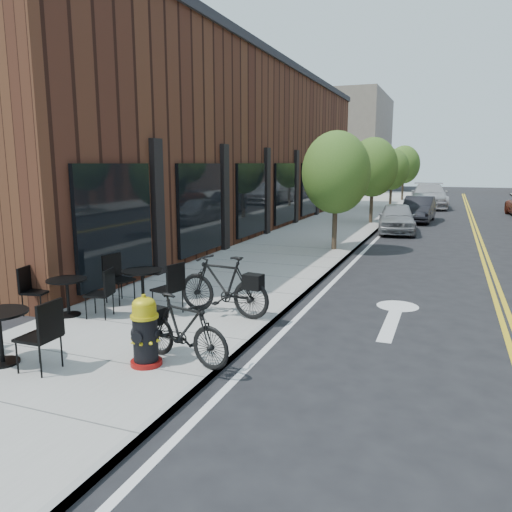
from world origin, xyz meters
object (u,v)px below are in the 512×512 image
at_px(parked_car_a, 397,218).
at_px(parked_car_c, 429,196).
at_px(parked_car_b, 419,209).
at_px(fire_hydrant, 145,332).
at_px(bistro_set_b, 0,330).
at_px(bicycle_left, 223,285).
at_px(bistro_set_c, 143,283).
at_px(bistro_set_a, 67,292).
at_px(bicycle_right, 183,329).

xyz_separation_m(parked_car_a, parked_car_c, (0.73, 13.10, 0.17)).
bearing_deg(parked_car_a, parked_car_b, 75.67).
height_order(fire_hydrant, bistro_set_b, fire_hydrant).
relative_size(bicycle_left, bistro_set_c, 1.02).
relative_size(bistro_set_b, bistro_set_c, 0.99).
bearing_deg(bicycle_left, bistro_set_c, -79.23).
bearing_deg(parked_car_b, parked_car_c, 92.36).
height_order(bistro_set_b, parked_car_c, parked_car_c).
height_order(fire_hydrant, bistro_set_c, fire_hydrant).
bearing_deg(fire_hydrant, parked_car_b, 70.25).
relative_size(bistro_set_a, parked_car_b, 0.45).
relative_size(bicycle_right, bistro_set_c, 0.88).
xyz_separation_m(bistro_set_b, parked_car_a, (3.70, 16.78, 0.02)).
relative_size(bicycle_right, bistro_set_a, 0.95).
distance_m(bicycle_right, parked_car_a, 15.86).
relative_size(bicycle_right, parked_car_b, 0.42).
relative_size(fire_hydrant, parked_car_c, 0.18).
xyz_separation_m(bistro_set_c, parked_car_b, (4.02, 18.23, 0.02)).
bearing_deg(bicycle_right, bicycle_left, 23.31).
xyz_separation_m(bicycle_right, bistro_set_a, (-3.08, 1.17, -0.03)).
xyz_separation_m(bicycle_left, bistro_set_c, (-1.67, -0.13, -0.08)).
height_order(bistro_set_a, bistro_set_b, bistro_set_b).
bearing_deg(parked_car_b, bistro_set_a, -101.46).
bearing_deg(bistro_set_a, bicycle_left, 8.79).
bearing_deg(bistro_set_a, fire_hydrant, -41.78).
distance_m(bicycle_left, bistro_set_a, 2.88).
distance_m(bicycle_right, parked_car_b, 20.43).
bearing_deg(bicycle_right, bistro_set_a, 82.03).
height_order(bistro_set_b, parked_car_a, parked_car_a).
height_order(bicycle_right, parked_car_c, parked_car_c).
distance_m(fire_hydrant, parked_car_a, 16.18).
xyz_separation_m(fire_hydrant, bistro_set_b, (-1.92, -0.70, 0.02)).
relative_size(fire_hydrant, bicycle_left, 0.54).
relative_size(bicycle_left, bistro_set_a, 1.10).
relative_size(bicycle_left, bistro_set_b, 1.03).
bearing_deg(parked_car_c, bistro_set_b, -102.34).
relative_size(fire_hydrant, parked_car_a, 0.27).
relative_size(bicycle_right, parked_car_a, 0.44).
bearing_deg(bistro_set_c, bicycle_left, 18.12).
bearing_deg(bistro_set_b, bistro_set_a, 107.25).
distance_m(bistro_set_a, parked_car_c, 28.21).
height_order(bicycle_left, parked_car_b, parked_car_b).
relative_size(bicycle_left, bicycle_right, 1.16).
bearing_deg(bistro_set_c, fire_hydrant, -41.88).
bearing_deg(parked_car_c, parked_car_b, -94.76).
xyz_separation_m(bistro_set_b, parked_car_b, (4.30, 21.31, 0.02)).
distance_m(bistro_set_b, parked_car_a, 17.18).
bearing_deg(bicycle_right, parked_car_c, 8.73).
relative_size(parked_car_b, parked_car_c, 0.69).
height_order(bicycle_right, parked_car_b, parked_car_b).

